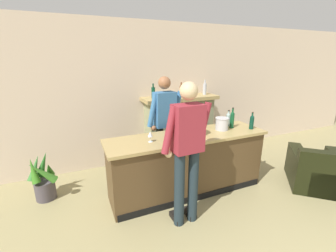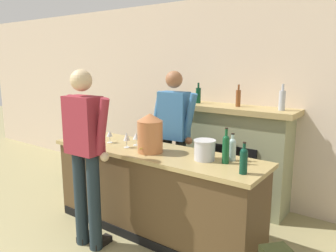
# 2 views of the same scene
# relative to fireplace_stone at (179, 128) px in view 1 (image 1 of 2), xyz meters

# --- Properties ---
(wall_back_panel) EXTENTS (12.00, 0.07, 2.75)m
(wall_back_panel) POSITION_rel_fireplace_stone_xyz_m (-0.35, 0.26, 0.69)
(wall_back_panel) COLOR beige
(wall_back_panel) RESTS_ON ground_plane
(bar_counter) EXTENTS (2.51, 0.69, 0.95)m
(bar_counter) POSITION_rel_fireplace_stone_xyz_m (-0.43, -1.18, -0.20)
(bar_counter) COLOR #4E3820
(bar_counter) RESTS_ON ground_plane
(fireplace_stone) EXTENTS (1.54, 0.52, 1.65)m
(fireplace_stone) POSITION_rel_fireplace_stone_xyz_m (0.00, 0.00, 0.00)
(fireplace_stone) COLOR gray
(fireplace_stone) RESTS_ON ground_plane
(armchair_black) EXTENTS (1.20, 1.20, 0.74)m
(armchair_black) POSITION_rel_fireplace_stone_xyz_m (1.62, -1.93, -0.42)
(armchair_black) COLOR black
(armchair_black) RESTS_ON ground_plane
(potted_plant_corner) EXTENTS (0.45, 0.44, 0.73)m
(potted_plant_corner) POSITION_rel_fireplace_stone_xyz_m (-2.53, -0.52, -0.35)
(potted_plant_corner) COLOR #494348
(potted_plant_corner) RESTS_ON ground_plane
(person_customer) EXTENTS (0.66, 0.31, 1.83)m
(person_customer) POSITION_rel_fireplace_stone_xyz_m (-0.79, -1.81, 0.34)
(person_customer) COLOR #1D2A31
(person_customer) RESTS_ON ground_plane
(person_bartender) EXTENTS (0.66, 0.33, 1.79)m
(person_bartender) POSITION_rel_fireplace_stone_xyz_m (-0.57, -0.59, 0.32)
(person_bartender) COLOR #232A27
(person_bartender) RESTS_ON ground_plane
(copper_dispenser) EXTENTS (0.27, 0.31, 0.42)m
(copper_dispenser) POSITION_rel_fireplace_stone_xyz_m (-0.41, -1.25, 0.48)
(copper_dispenser) COLOR #B36B3E
(copper_dispenser) RESTS_ON bar_counter
(ice_bucket_steel) EXTENTS (0.22, 0.22, 0.20)m
(ice_bucket_steel) POSITION_rel_fireplace_stone_xyz_m (0.20, -1.16, 0.38)
(ice_bucket_steel) COLOR silver
(ice_bucket_steel) RESTS_ON bar_counter
(wine_bottle_port_short) EXTENTS (0.07, 0.07, 0.34)m
(wine_bottle_port_short) POSITION_rel_fireplace_stone_xyz_m (0.41, -1.14, 0.43)
(wine_bottle_port_short) COLOR #114926
(wine_bottle_port_short) RESTS_ON bar_counter
(wine_bottle_chardonnay_pale) EXTENTS (0.07, 0.07, 0.28)m
(wine_bottle_chardonnay_pale) POSITION_rel_fireplace_stone_xyz_m (0.67, -1.31, 0.40)
(wine_bottle_chardonnay_pale) COLOR #0C3727
(wine_bottle_chardonnay_pale) RESTS_ON bar_counter
(wine_bottle_cabernet_heavy) EXTENTS (0.07, 0.07, 0.27)m
(wine_bottle_cabernet_heavy) POSITION_rel_fireplace_stone_xyz_m (0.42, -1.02, 0.40)
(wine_bottle_cabernet_heavy) COLOR #9EBCB7
(wine_bottle_cabernet_heavy) RESTS_ON bar_counter
(wine_glass_back_row) EXTENTS (0.08, 0.08, 0.15)m
(wine_glass_back_row) POSITION_rel_fireplace_stone_xyz_m (-0.72, -1.13, 0.38)
(wine_glass_back_row) COLOR silver
(wine_glass_back_row) RESTS_ON bar_counter
(wine_glass_near_bucket) EXTENTS (0.07, 0.07, 0.17)m
(wine_glass_near_bucket) POSITION_rel_fireplace_stone_xyz_m (-0.74, -1.27, 0.40)
(wine_glass_near_bucket) COLOR silver
(wine_glass_near_bucket) RESTS_ON bar_counter
(wine_glass_front_left) EXTENTS (0.07, 0.07, 0.15)m
(wine_glass_front_left) POSITION_rel_fireplace_stone_xyz_m (-1.05, -1.22, 0.38)
(wine_glass_front_left) COLOR silver
(wine_glass_front_left) RESTS_ON bar_counter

